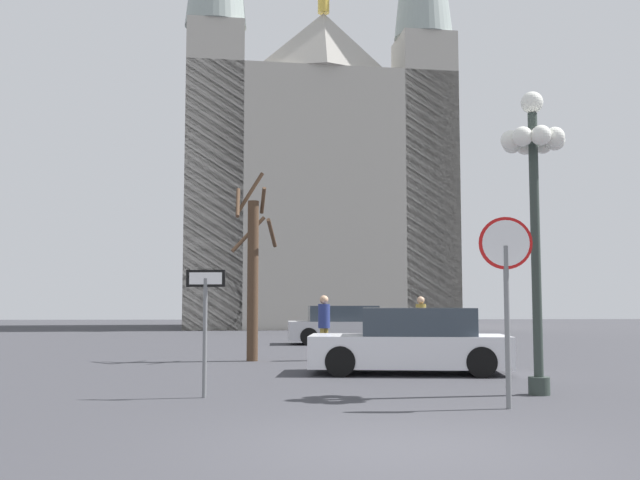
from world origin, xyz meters
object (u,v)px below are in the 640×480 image
object	(u,v)px
stop_sign	(506,273)
parked_car_far_white	(411,343)
cathedral	(314,169)
bare_tree	(253,271)
street_lamp	(534,178)
one_way_arrow_sign	(205,314)
pedestrian_standing	(421,319)
pedestrian_walking	(324,321)
parked_car_near_silver	(347,326)

from	to	relation	value
stop_sign	parked_car_far_white	distance (m)	5.55
cathedral	bare_tree	distance (m)	27.98
cathedral	street_lamp	distance (m)	34.87
stop_sign	one_way_arrow_sign	xyz separation A→B (m)	(-4.58, 1.50, -0.62)
street_lamp	bare_tree	distance (m)	9.13
bare_tree	pedestrian_standing	distance (m)	5.94
street_lamp	bare_tree	xyz separation A→B (m)	(-5.09, 7.47, -1.28)
one_way_arrow_sign	pedestrian_walking	bearing A→B (deg)	72.27
street_lamp	parked_car_near_silver	distance (m)	15.68
cathedral	street_lamp	size ratio (longest dim) A/B	6.86
cathedral	stop_sign	distance (m)	36.70
street_lamp	pedestrian_walking	xyz separation A→B (m)	(-3.17, 7.52, -2.62)
bare_tree	pedestrian_walking	bearing A→B (deg)	1.30
one_way_arrow_sign	bare_tree	size ratio (longest dim) A/B	0.40
bare_tree	cathedral	bearing A→B (deg)	83.78
street_lamp	pedestrian_standing	xyz separation A→B (m)	(-0.00, 10.23, -2.63)
stop_sign	one_way_arrow_sign	world-z (taller)	stop_sign
cathedral	stop_sign	bearing A→B (deg)	-88.14
stop_sign	pedestrian_standing	bearing A→B (deg)	85.09
stop_sign	parked_car_near_silver	distance (m)	16.92
one_way_arrow_sign	pedestrian_standing	bearing A→B (deg)	61.50
street_lamp	parked_car_near_silver	size ratio (longest dim) A/B	1.14
street_lamp	parked_car_far_white	bearing A→B (deg)	111.27
one_way_arrow_sign	pedestrian_standing	distance (m)	11.72
one_way_arrow_sign	bare_tree	xyz separation A→B (m)	(0.50, 7.53, 1.04)
one_way_arrow_sign	bare_tree	distance (m)	7.62
stop_sign	one_way_arrow_sign	bearing A→B (deg)	161.80
parked_car_near_silver	pedestrian_walking	xyz separation A→B (m)	(-1.34, -7.76, 0.39)
pedestrian_walking	street_lamp	bearing A→B (deg)	-67.15
one_way_arrow_sign	parked_car_near_silver	xyz separation A→B (m)	(3.77, 15.34, -0.69)
bare_tree	pedestrian_standing	xyz separation A→B (m)	(5.09, 2.76, -1.35)
cathedral	pedestrian_standing	size ratio (longest dim) A/B	20.54
stop_sign	cathedral	bearing A→B (deg)	91.86
cathedral	parked_car_far_white	world-z (taller)	cathedral
cathedral	one_way_arrow_sign	world-z (taller)	cathedral
cathedral	parked_car_far_white	bearing A→B (deg)	-88.69
stop_sign	parked_car_near_silver	xyz separation A→B (m)	(-0.81, 16.85, -1.31)
street_lamp	cathedral	bearing A→B (deg)	93.64
cathedral	parked_car_near_silver	bearing A→B (deg)	-88.93
parked_car_far_white	street_lamp	bearing A→B (deg)	-68.73
one_way_arrow_sign	bare_tree	world-z (taller)	bare_tree
parked_car_near_silver	pedestrian_walking	bearing A→B (deg)	-99.82
cathedral	pedestrian_walking	xyz separation A→B (m)	(-0.99, -26.68, -9.10)
parked_car_far_white	pedestrian_walking	distance (m)	4.09
cathedral	pedestrian_walking	world-z (taller)	cathedral
stop_sign	parked_car_far_white	world-z (taller)	stop_sign
bare_tree	parked_car_near_silver	bearing A→B (deg)	67.31
pedestrian_standing	street_lamp	bearing A→B (deg)	-89.99
stop_sign	pedestrian_standing	world-z (taller)	stop_sign
street_lamp	bare_tree	bearing A→B (deg)	124.25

